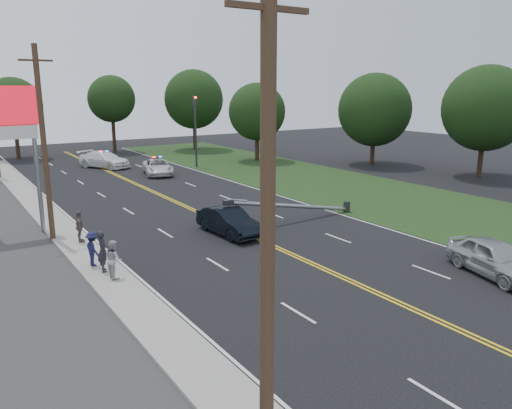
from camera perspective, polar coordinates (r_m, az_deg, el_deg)
ground at (r=22.09m, az=9.23°, el=-7.95°), size 120.00×120.00×0.00m
sidewalk at (r=26.87m, az=-19.64°, el=-4.55°), size 1.80×70.00×0.12m
grass_verge at (r=38.09m, az=14.15°, el=0.89°), size 12.00×80.00×0.01m
centerline_yellow at (r=29.81m, az=-3.81°, el=-2.14°), size 0.36×80.00×0.00m
pylon_sign at (r=29.33m, az=-26.49°, el=8.14°), size 3.20×0.35×8.00m
traffic_signal at (r=50.43m, az=-6.93°, el=8.99°), size 0.28×0.41×7.05m
fallen_streetlight at (r=30.24m, az=4.97°, el=-0.16°), size 9.36×0.44×1.91m
utility_pole_near at (r=9.04m, az=1.32°, el=-5.22°), size 1.60×0.28×10.00m
utility_pole_mid at (r=27.63m, az=-23.08°, el=6.32°), size 1.60×0.28×10.00m
tree_6 at (r=62.04m, az=-26.02°, el=10.11°), size 6.22×6.22×9.00m
tree_7 at (r=64.22m, az=-16.18°, el=11.50°), size 5.66×5.66×9.30m
tree_8 at (r=64.74m, az=-7.13°, el=11.84°), size 7.40×7.40×10.06m
tree_9 at (r=54.48m, az=0.12°, el=10.56°), size 6.13×6.13×8.37m
tree_12 at (r=48.61m, az=24.77°, el=9.95°), size 7.47×7.47×9.83m
tree_13 at (r=53.05m, az=13.41°, el=10.48°), size 7.40×7.40×9.33m
crashed_sedan at (r=27.40m, az=-3.15°, el=-1.93°), size 1.82×4.60×1.49m
waiting_sedan at (r=23.83m, az=25.67°, el=-5.53°), size 3.06×4.96×1.58m
emergency_a at (r=46.98m, az=-11.17°, el=4.22°), size 3.53×5.50×1.41m
emergency_b at (r=52.35m, az=-16.94°, el=4.93°), size 4.68×6.02×1.63m
bystander_a at (r=22.60m, az=-17.12°, el=-5.10°), size 0.53×0.73×1.83m
bystander_b at (r=21.77m, az=-15.96°, el=-6.01°), size 0.65×0.82×1.63m
bystander_c at (r=23.47m, az=-18.16°, el=-4.83°), size 0.72×1.09×1.57m
bystander_d at (r=27.18m, az=-19.53°, el=-2.40°), size 0.51×1.00×1.64m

